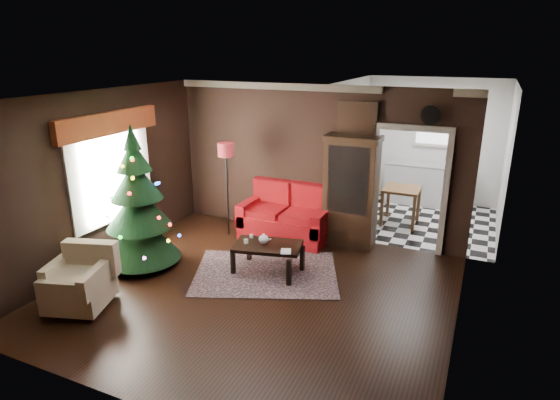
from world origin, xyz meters
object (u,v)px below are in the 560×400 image
at_px(loveseat, 286,213).
at_px(curio_cabinet, 351,194).
at_px(christmas_tree, 138,204).
at_px(kitchen_table, 400,206).
at_px(coffee_table, 268,258).
at_px(teapot, 264,239).
at_px(wall_clock, 431,115).
at_px(floor_lamp, 227,193).
at_px(armchair, 77,277).

bearing_deg(loveseat, curio_cabinet, 10.83).
relative_size(curio_cabinet, christmas_tree, 0.80).
bearing_deg(kitchen_table, coffee_table, -116.22).
xyz_separation_m(curio_cabinet, christmas_tree, (-2.85, -2.19, 0.10)).
height_order(teapot, kitchen_table, kitchen_table).
distance_m(christmas_tree, teapot, 2.07).
bearing_deg(wall_clock, teapot, -139.51).
height_order(coffee_table, kitchen_table, kitchen_table).
relative_size(christmas_tree, teapot, 13.59).
bearing_deg(christmas_tree, teapot, 16.33).
xyz_separation_m(loveseat, floor_lamp, (-1.07, -0.28, 0.33)).
distance_m(coffee_table, teapot, 0.32).
bearing_deg(kitchen_table, christmas_tree, -134.01).
height_order(loveseat, coffee_table, loveseat).
xyz_separation_m(curio_cabinet, floor_lamp, (-2.22, -0.50, -0.12)).
bearing_deg(coffee_table, curio_cabinet, 62.26).
bearing_deg(floor_lamp, wall_clock, 11.18).
bearing_deg(floor_lamp, loveseat, 14.48).
relative_size(armchair, teapot, 4.67).
bearing_deg(coffee_table, armchair, -133.48).
height_order(christmas_tree, kitchen_table, christmas_tree).
bearing_deg(wall_clock, coffee_table, -138.78).
xyz_separation_m(loveseat, christmas_tree, (-1.70, -1.97, 0.55)).
xyz_separation_m(floor_lamp, teapot, (1.30, -1.13, -0.27)).
bearing_deg(teapot, floor_lamp, 139.02).
bearing_deg(coffee_table, loveseat, 102.13).
distance_m(floor_lamp, wall_clock, 3.81).
distance_m(loveseat, kitchen_table, 2.45).
xyz_separation_m(loveseat, curio_cabinet, (1.15, 0.22, 0.45)).
bearing_deg(coffee_table, teapot, -170.85).
bearing_deg(armchair, christmas_tree, 76.77).
distance_m(curio_cabinet, teapot, 1.91).
relative_size(curio_cabinet, wall_clock, 5.94).
relative_size(curio_cabinet, coffee_table, 1.83).
xyz_separation_m(armchair, kitchen_table, (3.39, 5.04, -0.09)).
distance_m(floor_lamp, kitchen_table, 3.48).
distance_m(curio_cabinet, kitchen_table, 1.67).
bearing_deg(wall_clock, kitchen_table, 113.75).
xyz_separation_m(loveseat, wall_clock, (2.35, 0.40, 1.88)).
xyz_separation_m(coffee_table, wall_clock, (2.05, 1.80, 2.13)).
height_order(curio_cabinet, coffee_table, curio_cabinet).
bearing_deg(wall_clock, armchair, -136.12).
xyz_separation_m(curio_cabinet, kitchen_table, (0.65, 1.43, -0.57)).
relative_size(floor_lamp, wall_clock, 5.91).
bearing_deg(armchair, floor_lamp, 62.93).
distance_m(floor_lamp, coffee_table, 1.86).
xyz_separation_m(armchair, coffee_table, (1.89, 2.00, -0.21)).
distance_m(floor_lamp, armchair, 3.18).
relative_size(loveseat, armchair, 2.09).
xyz_separation_m(teapot, wall_clock, (2.12, 1.81, 1.82)).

